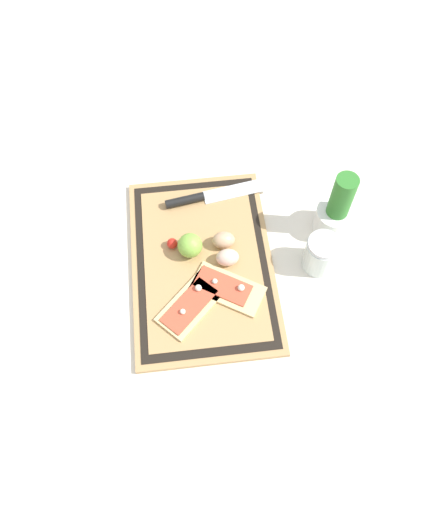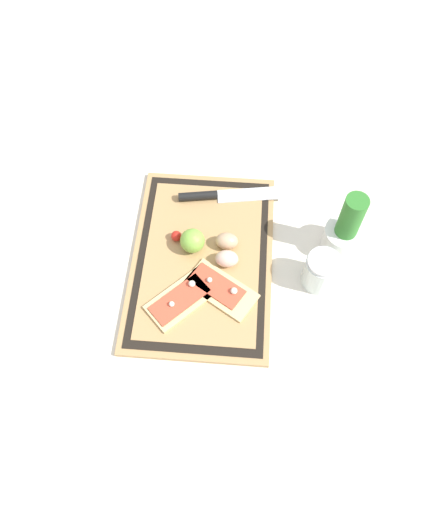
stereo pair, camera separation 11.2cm
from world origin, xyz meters
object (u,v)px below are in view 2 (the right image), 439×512
Objects in this scene: knife at (214,196)px; pizza_slice_far at (220,289)px; pizza_slice_near at (183,297)px; egg_brown at (227,241)px; herb_pot at (345,232)px; lime at (192,241)px; sauce_jar at (321,272)px; egg_pink at (227,259)px; cherry_tomato_red at (176,236)px.

pizza_slice_far is at bearing 7.96° from knife.
pizza_slice_near is 0.17m from egg_brown.
pizza_slice_near is 0.95× the size of herb_pot.
sauce_jar reaches higher than lime.
lime is (0.01, -0.08, 0.01)m from egg_brown.
lime is (-0.11, -0.08, 0.02)m from pizza_slice_far.
egg_pink is 0.92× the size of lime.
sauce_jar is at bearing 102.23° from pizza_slice_far.
herb_pot is (-0.04, 0.36, 0.02)m from lime.
sauce_jar reaches higher than egg_brown.
egg_pink reaches higher than pizza_slice_near.
egg_brown is 0.05m from egg_pink.
knife is at bearing 165.86° from lime.
herb_pot is (-0.08, 0.27, 0.03)m from egg_pink.
pizza_slice_near is at bearing -64.39° from herb_pot.
sauce_jar is at bearing 84.15° from egg_pink.
pizza_slice_far is 3.10× the size of lime.
knife is 2.81× the size of sauce_jar.
lime is 0.31m from sauce_jar.
egg_brown is 0.08m from lime.
egg_pink is 0.09m from lime.
pizza_slice_near is 0.09m from pizza_slice_far.
egg_brown reaches higher than pizza_slice_far.
egg_brown is at bearing -175.85° from egg_pink.
cherry_tomato_red is at bearing -137.98° from pizza_slice_far.
egg_brown is 0.12m from cherry_tomato_red.
pizza_slice_far is 0.32m from herb_pot.
sauce_jar is at bearing 72.26° from egg_brown.
cherry_tomato_red is at bearing -31.46° from knife.
herb_pot is (-0.02, 0.40, 0.04)m from cherry_tomato_red.
egg_pink is at bearing -74.51° from herb_pot.
egg_pink reaches higher than pizza_slice_far.
egg_pink is 0.28× the size of herb_pot.
egg_pink is at bearing 4.15° from egg_brown.
egg_pink is 0.14m from cherry_tomato_red.
sauce_jar is (0.10, -0.06, -0.03)m from herb_pot.
cherry_tomato_red is (-0.13, -0.12, 0.01)m from pizza_slice_far.
pizza_slice_far is at bearing -8.04° from egg_pink.
cherry_tomato_red reaches higher than pizza_slice_far.
egg_pink is (0.05, 0.00, 0.00)m from egg_brown.
egg_pink is at bearing 171.96° from pizza_slice_far.
egg_brown is (0.14, 0.04, 0.01)m from knife.
lime is at bearing -145.60° from pizza_slice_far.
pizza_slice_near is 1.91× the size of sauce_jar.
sauce_jar reaches higher than cherry_tomato_red.
egg_brown reaches higher than pizza_slice_near.
egg_pink is 0.22m from sauce_jar.
egg_brown is at bearing -84.39° from herb_pot.
knife is 0.20m from egg_pink.
herb_pot is at bearing 117.50° from pizza_slice_far.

